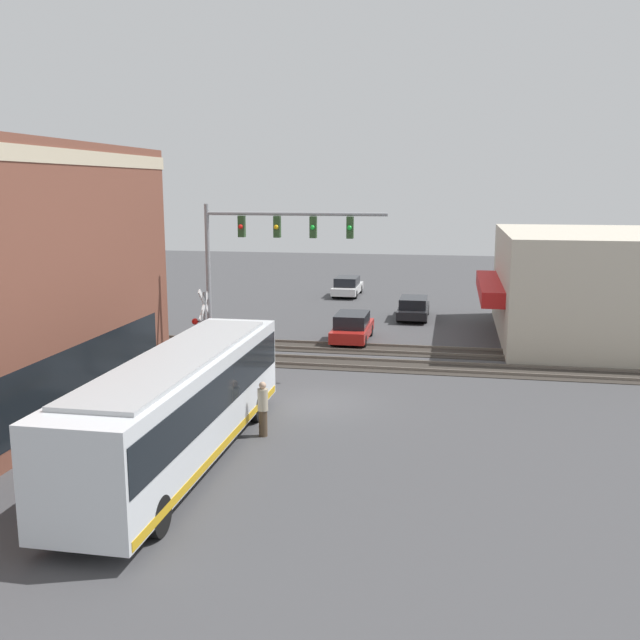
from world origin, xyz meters
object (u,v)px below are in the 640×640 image
crossing_signal (205,322)px  pedestrian_at_crossing (229,359)px  parked_car_white (347,287)px  parked_car_red (352,328)px  pedestrian_near_bus (263,408)px  parked_car_black (413,308)px  city_bus (181,403)px

crossing_signal → pedestrian_at_crossing: (-0.88, -1.33, -1.37)m
parked_car_white → parked_car_red: bearing=-170.6°
pedestrian_near_bus → crossing_signal: bearing=31.9°
parked_car_white → pedestrian_at_crossing: 24.25m
parked_car_red → crossing_signal: bearing=144.9°
crossing_signal → parked_car_black: crossing_signal is taller
parked_car_red → parked_car_white: (15.67, 2.60, -0.03)m
parked_car_red → pedestrian_at_crossing: pedestrian_at_crossing is taller
parked_car_black → pedestrian_at_crossing: (-15.72, 6.85, 0.29)m
parked_car_black → pedestrian_at_crossing: bearing=156.4°
crossing_signal → pedestrian_near_bus: bearing=-148.1°
city_bus → parked_car_white: (33.25, -0.00, -1.15)m
parked_car_black → parked_car_white: 10.07m
city_bus → crossing_signal: size_ratio=3.28×
parked_car_white → crossing_signal: bearing=173.2°
city_bus → parked_car_white: size_ratio=2.69×
parked_car_black → parked_car_white: (8.49, 5.40, 0.03)m
parked_car_red → parked_car_white: bearing=9.4°
crossing_signal → parked_car_red: crossing_signal is taller
pedestrian_at_crossing → pedestrian_near_bus: (-6.43, -3.23, 0.02)m
parked_car_black → parked_car_white: size_ratio=1.00×
parked_car_white → pedestrian_near_bus: size_ratio=2.51×
city_bus → pedestrian_near_bus: (2.61, -1.78, -0.88)m
parked_car_black → pedestrian_at_crossing: 17.15m
parked_car_white → pedestrian_near_bus: 30.69m
pedestrian_at_crossing → parked_car_white: bearing=-3.4°
parked_car_red → parked_car_black: parked_car_red is taller
crossing_signal → parked_car_white: bearing=-6.8°
pedestrian_at_crossing → pedestrian_near_bus: 7.19m
pedestrian_near_bus → parked_car_black: bearing=-9.3°
crossing_signal → parked_car_black: 17.02m
crossing_signal → parked_car_white: 23.55m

